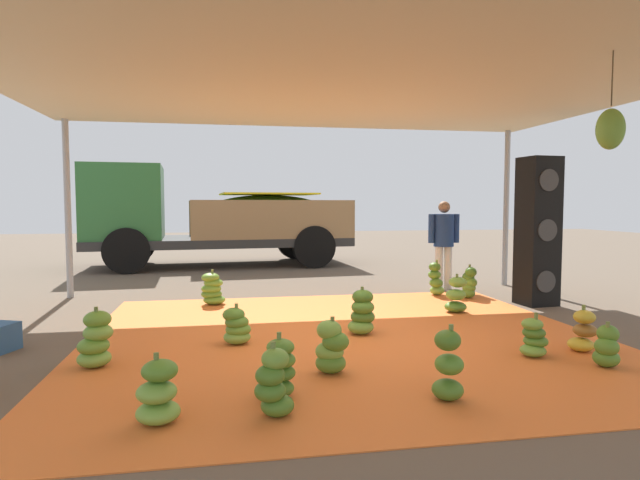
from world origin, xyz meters
name	(u,v)px	position (x,y,z in m)	size (l,w,h in m)	color
ground_plane	(306,294)	(0.00, 3.00, 0.00)	(40.00, 40.00, 0.00)	brown
tarp_orange	(345,337)	(0.00, 0.00, 0.01)	(5.74, 5.42, 0.01)	orange
tent_canopy	(349,81)	(0.01, -0.10, 2.83)	(8.00, 7.00, 2.91)	#9EA0A5
banana_bunch_0	(96,341)	(-2.51, -0.65, 0.25)	(0.41, 0.40, 0.55)	#75A83D
banana_bunch_1	(362,313)	(0.23, 0.12, 0.25)	(0.43, 0.42, 0.55)	#6B9E38
banana_bunch_2	(469,283)	(2.50, 2.08, 0.24)	(0.30, 0.31, 0.54)	#60932D
banana_bunch_3	(456,296)	(1.83, 1.09, 0.23)	(0.43, 0.43, 0.53)	#477523
banana_bunch_4	(279,369)	(-0.91, -1.67, 0.22)	(0.36, 0.38, 0.50)	#477523
banana_bunch_5	(436,280)	(2.08, 2.43, 0.26)	(0.33, 0.30, 0.59)	#75A83D
banana_bunch_6	(158,394)	(-1.78, -2.06, 0.21)	(0.40, 0.40, 0.49)	#75A83D
banana_bunch_7	(534,338)	(1.67, -1.04, 0.18)	(0.38, 0.36, 0.43)	#6B9E38
banana_bunch_8	(607,348)	(2.13, -1.49, 0.19)	(0.30, 0.30, 0.43)	#518428
banana_bunch_9	(237,327)	(-1.21, -0.06, 0.19)	(0.41, 0.41, 0.43)	#75A83D
banana_bunch_10	(448,368)	(0.35, -2.01, 0.26)	(0.34, 0.34, 0.59)	#477523
banana_bunch_11	(331,348)	(-0.40, -1.21, 0.23)	(0.39, 0.38, 0.51)	#518428
banana_bunch_12	(273,385)	(-0.99, -2.09, 0.24)	(0.37, 0.34, 0.54)	#477523
banana_bunch_13	(212,290)	(-1.52, 2.26, 0.23)	(0.45, 0.42, 0.52)	#60932D
banana_bunch_14	(583,332)	(2.26, -0.98, 0.21)	(0.36, 0.33, 0.48)	gold
cargo_truck_main	(210,217)	(-1.70, 7.41, 1.19)	(6.31, 2.82, 2.40)	#2D2D2D
worker_0	(444,238)	(2.48, 3.05, 0.91)	(0.57, 0.35, 1.56)	silver
speaker_stack	(538,231)	(3.27, 1.44, 1.10)	(0.54, 0.53, 2.20)	black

